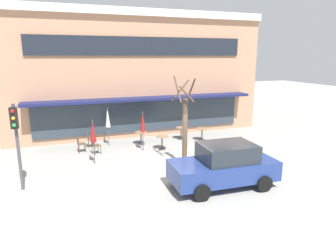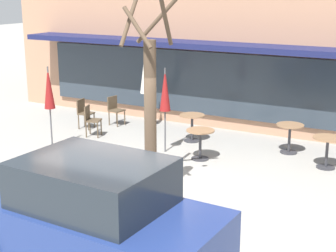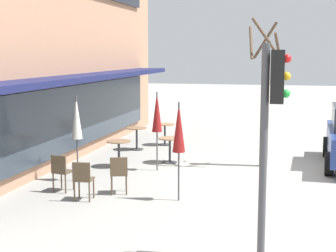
# 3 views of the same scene
# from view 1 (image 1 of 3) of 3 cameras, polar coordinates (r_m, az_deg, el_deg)

# --- Properties ---
(ground_plane) EXTENTS (80.00, 80.00, 0.00)m
(ground_plane) POSITION_cam_1_polar(r_m,az_deg,el_deg) (14.05, 1.85, -8.12)
(ground_plane) COLOR #9E9B93
(building_facade) EXTENTS (16.52, 9.10, 7.88)m
(building_facade) POSITION_cam_1_polar(r_m,az_deg,el_deg) (22.68, -7.47, 10.16)
(building_facade) COLOR tan
(building_facade) RESTS_ON ground
(cafe_table_near_wall) EXTENTS (0.70, 0.70, 0.76)m
(cafe_table_near_wall) POSITION_cam_1_polar(r_m,az_deg,el_deg) (18.56, 6.49, -1.19)
(cafe_table_near_wall) COLOR #333338
(cafe_table_near_wall) RESTS_ON ground
(cafe_table_streetside) EXTENTS (0.70, 0.70, 0.76)m
(cafe_table_streetside) POSITION_cam_1_polar(r_m,az_deg,el_deg) (16.72, -1.15, -2.73)
(cafe_table_streetside) COLOR #333338
(cafe_table_streetside) RESTS_ON ground
(cafe_table_by_tree) EXTENTS (0.70, 0.70, 0.76)m
(cafe_table_by_tree) POSITION_cam_1_polar(r_m,az_deg,el_deg) (18.75, 2.51, -0.97)
(cafe_table_by_tree) COLOR #333338
(cafe_table_by_tree) RESTS_ON ground
(cafe_table_mid_patio) EXTENTS (0.70, 0.70, 0.76)m
(cafe_table_mid_patio) POSITION_cam_1_polar(r_m,az_deg,el_deg) (17.68, -5.17, -1.89)
(cafe_table_mid_patio) COLOR #333338
(cafe_table_mid_patio) RESTS_ON ground
(patio_umbrella_green_folded) EXTENTS (0.28, 0.28, 2.20)m
(patio_umbrella_green_folded) POSITION_cam_1_polar(r_m,az_deg,el_deg) (17.55, -11.41, 1.52)
(patio_umbrella_green_folded) COLOR #4C4C51
(patio_umbrella_green_folded) RESTS_ON ground
(patio_umbrella_cream_folded) EXTENTS (0.28, 0.28, 2.20)m
(patio_umbrella_cream_folded) POSITION_cam_1_polar(r_m,az_deg,el_deg) (16.25, -4.84, 0.81)
(patio_umbrella_cream_folded) COLOR #4C4C51
(patio_umbrella_cream_folded) RESTS_ON ground
(patio_umbrella_corner_open) EXTENTS (0.28, 0.28, 2.20)m
(patio_umbrella_corner_open) POSITION_cam_1_polar(r_m,az_deg,el_deg) (14.61, -14.10, -0.97)
(patio_umbrella_corner_open) COLOR #4C4C51
(patio_umbrella_corner_open) RESTS_ON ground
(cafe_chair_0) EXTENTS (0.51, 0.51, 0.89)m
(cafe_chair_0) POSITION_cam_1_polar(r_m,az_deg,el_deg) (16.32, -13.76, -3.48)
(cafe_chair_0) COLOR brown
(cafe_chair_0) RESTS_ON ground
(cafe_chair_1) EXTENTS (0.44, 0.44, 0.89)m
(cafe_chair_1) POSITION_cam_1_polar(r_m,az_deg,el_deg) (16.84, -16.38, -3.13)
(cafe_chair_1) COLOR brown
(cafe_chair_1) RESTS_ON ground
(cafe_chair_2) EXTENTS (0.46, 0.46, 0.89)m
(cafe_chair_2) POSITION_cam_1_polar(r_m,az_deg,el_deg) (17.64, -14.65, -2.28)
(cafe_chair_2) COLOR brown
(cafe_chair_2) RESTS_ON ground
(parked_sedan) EXTENTS (4.26, 2.14, 1.76)m
(parked_sedan) POSITION_cam_1_polar(r_m,az_deg,el_deg) (12.15, 10.63, -7.39)
(parked_sedan) COLOR navy
(parked_sedan) RESTS_ON ground
(street_tree) EXTENTS (0.92, 0.97, 4.23)m
(street_tree) POSITION_cam_1_polar(r_m,az_deg,el_deg) (13.96, 3.19, -0.17)
(street_tree) COLOR brown
(street_tree) RESTS_ON ground
(traffic_light_pole) EXTENTS (0.26, 0.44, 3.40)m
(traffic_light_pole) POSITION_cam_1_polar(r_m,az_deg,el_deg) (12.50, -26.97, -1.26)
(traffic_light_pole) COLOR #47474C
(traffic_light_pole) RESTS_ON ground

